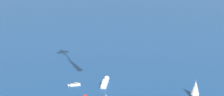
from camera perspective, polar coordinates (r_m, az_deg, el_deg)
sailboat_near_centre at (r=193.84m, az=12.25°, el=-5.90°), size 5.15×7.89×9.80m
motorboat_far_stbd at (r=203.65m, az=-1.02°, el=-5.10°), size 5.86×11.50×3.24m
motorboat_offshore at (r=202.74m, az=-5.73°, el=-5.46°), size 6.27×5.35×1.91m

